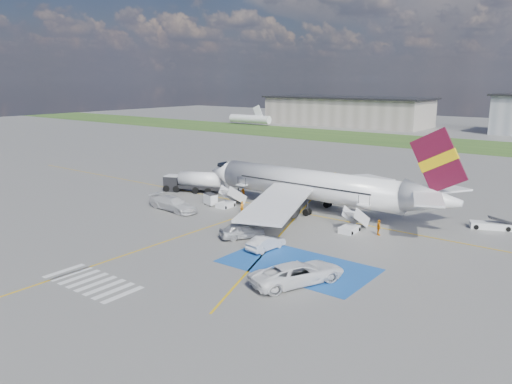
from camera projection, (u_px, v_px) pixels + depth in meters
ground at (241, 235)px, 55.38m from camera, size 400.00×400.00×0.00m
grass_strip at (474, 146)px, 128.79m from camera, size 400.00×30.00×0.01m
taxiway_line_main at (300, 213)px, 64.66m from camera, size 120.00×0.20×0.01m
taxiway_line_cross at (141, 250)px, 50.63m from camera, size 0.20×60.00×0.01m
taxiway_line_diag at (300, 213)px, 64.66m from camera, size 20.71×56.45×0.01m
staging_box at (297, 265)px, 46.34m from camera, size 14.00×8.00×0.01m
crosswalk at (92, 282)px, 42.55m from camera, size 9.00×4.00×0.01m
terminal_west at (347, 112)px, 187.45m from camera, size 60.00×22.00×10.00m
airliner at (318, 186)px, 64.56m from camera, size 36.81×32.95×11.92m
airstairs_fwd at (228, 202)px, 67.62m from camera, size 1.90×5.20×3.60m
airstairs_aft at (351, 226)px, 56.62m from camera, size 1.90×5.20×3.60m
fuel_tanker at (194, 183)px, 76.34m from camera, size 9.47×5.69×3.16m
gpu_cart at (211, 200)px, 68.47m from camera, size 2.19×1.71×1.61m
belt_loader at (491, 226)px, 57.64m from camera, size 5.00×3.29×1.46m
car_silver_a at (242, 230)px, 54.24m from camera, size 4.23×5.34×1.70m
car_silver_b at (266, 243)px, 50.50m from camera, size 2.01×4.62×1.48m
van_white_a at (298, 270)px, 42.09m from camera, size 5.33×7.09×2.42m
van_white_b at (173, 201)px, 65.68m from camera, size 6.34×3.11×2.40m
crew_fwd at (242, 207)px, 64.33m from camera, size 0.63×0.48×1.55m
crew_nose at (242, 191)px, 73.27m from camera, size 0.88×1.02×1.80m
crew_aft at (379, 227)px, 55.18m from camera, size 0.99×1.08×1.78m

